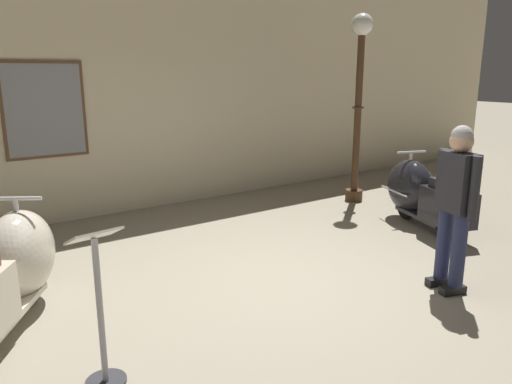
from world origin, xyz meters
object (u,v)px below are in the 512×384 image
object	(u,v)px
scooter_0	(7,270)
lamppost	(359,89)
info_stanchion	(101,321)
scooter_1	(420,193)
visitor_0	(456,198)

from	to	relation	value
scooter_0	lamppost	bearing A→B (deg)	-45.39
lamppost	info_stanchion	bearing A→B (deg)	-153.66
lamppost	scooter_0	bearing A→B (deg)	-167.76
scooter_0	info_stanchion	xyz separation A→B (m)	(0.36, -1.31, 0.00)
scooter_0	lamppost	world-z (taller)	lamppost
scooter_1	lamppost	distance (m)	2.00
scooter_0	lamppost	distance (m)	5.65
scooter_0	info_stanchion	distance (m)	1.36
scooter_1	info_stanchion	distance (m)	4.87
lamppost	info_stanchion	size ratio (longest dim) A/B	2.60
lamppost	info_stanchion	world-z (taller)	lamppost
scooter_1	visitor_0	xyz separation A→B (m)	(-1.52, -1.48, 0.48)
lamppost	visitor_0	xyz separation A→B (m)	(-1.75, -2.93, -0.88)
lamppost	visitor_0	world-z (taller)	lamppost
scooter_0	visitor_0	size ratio (longest dim) A/B	1.04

